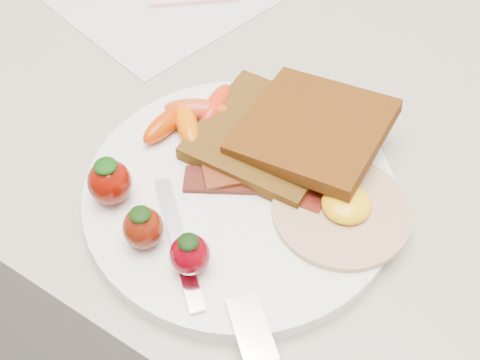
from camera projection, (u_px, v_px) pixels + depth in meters
The scene contains 9 objects.
counter at pixel (291, 310), 0.95m from camera, with size 2.00×0.60×0.90m, color gray.
plate at pixel (240, 194), 0.52m from camera, with size 0.27×0.27×0.02m, color white.
toast_lower at pixel (268, 136), 0.54m from camera, with size 0.12×0.12×0.01m, color #3B220D.
toast_upper at pixel (313, 128), 0.53m from camera, with size 0.12×0.12×0.01m, color #432407.
fried_egg at pixel (343, 209), 0.50m from camera, with size 0.14×0.14×0.02m.
bacon_strips at pixel (259, 177), 0.52m from camera, with size 0.12×0.10×0.01m.
baby_carrots at pixel (192, 115), 0.56m from camera, with size 0.06×0.10×0.02m.
strawberries at pixel (140, 214), 0.47m from camera, with size 0.13×0.05×0.04m.
fork at pixel (210, 279), 0.46m from camera, with size 0.17×0.11×0.00m.
Camera 1 is at (0.17, 1.29, 1.33)m, focal length 45.00 mm.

